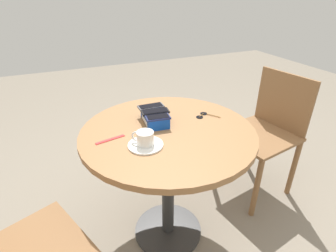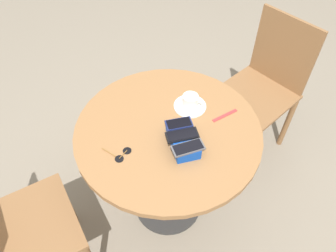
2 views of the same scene
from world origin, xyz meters
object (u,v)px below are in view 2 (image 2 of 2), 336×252
at_px(round_table, 168,147).
at_px(phone_gray, 188,148).
at_px(phone_navy, 179,124).
at_px(coffee_cup, 191,101).
at_px(phone_box, 183,140).
at_px(saucer, 190,106).
at_px(chair_near_window, 263,88).
at_px(lanyard_strap, 225,115).
at_px(chair_far_side, 11,236).
at_px(phone_black, 182,135).
at_px(sunglasses, 121,154).

relative_size(round_table, phone_gray, 6.32).
height_order(phone_navy, coffee_cup, coffee_cup).
relative_size(phone_box, phone_navy, 1.67).
xyz_separation_m(phone_navy, saucer, (0.13, -0.11, -0.06)).
xyz_separation_m(phone_gray, chair_near_window, (0.48, -0.72, -0.30)).
height_order(lanyard_strap, chair_far_side, chair_far_side).
xyz_separation_m(saucer, lanyard_strap, (-0.11, -0.13, -0.00)).
distance_m(phone_box, phone_black, 0.03).
xyz_separation_m(phone_box, phone_gray, (-0.07, 0.01, 0.03)).
bearing_deg(sunglasses, round_table, -73.84).
bearing_deg(lanyard_strap, coffee_cup, 49.85).
relative_size(round_table, sunglasses, 7.22).
bearing_deg(phone_gray, round_table, 8.39).
bearing_deg(phone_black, coffee_cup, -32.07).
height_order(coffee_cup, lanyard_strap, coffee_cup).
bearing_deg(chair_near_window, phone_black, 119.72).
distance_m(phone_box, chair_far_side, 0.87).
distance_m(coffee_cup, chair_far_side, 1.01).
relative_size(phone_gray, saucer, 0.87).
relative_size(saucer, chair_far_side, 0.19).
bearing_deg(phone_box, round_table, 16.64).
bearing_deg(phone_gray, phone_black, -1.49).
relative_size(phone_gray, phone_navy, 1.10).
bearing_deg(round_table, chair_far_side, 99.96).
relative_size(phone_box, coffee_cup, 2.27).
distance_m(phone_black, coffee_cup, 0.24).
bearing_deg(saucer, lanyard_strap, -130.17).
xyz_separation_m(phone_gray, phone_black, (0.07, -0.00, 0.00)).
xyz_separation_m(round_table, chair_far_side, (-0.14, 0.79, -0.13)).
relative_size(phone_box, saucer, 1.31).
bearing_deg(phone_box, lanyard_strap, -70.54).
xyz_separation_m(phone_gray, coffee_cup, (0.27, -0.13, -0.02)).
bearing_deg(round_table, phone_box, -163.36).
bearing_deg(chair_near_window, round_table, 112.40).
height_order(round_table, phone_black, phone_black).
relative_size(phone_navy, coffee_cup, 1.36).
bearing_deg(phone_navy, lanyard_strap, -85.21).
distance_m(lanyard_strap, chair_near_window, 0.61).
bearing_deg(chair_near_window, coffee_cup, 109.56).
relative_size(phone_navy, sunglasses, 1.04).
bearing_deg(phone_box, chair_far_side, 92.35).
bearing_deg(phone_gray, phone_box, -4.69).
bearing_deg(coffee_cup, phone_black, 147.93).
height_order(phone_navy, sunglasses, phone_navy).
bearing_deg(saucer, chair_near_window, -70.63).
bearing_deg(lanyard_strap, sunglasses, 95.92).
relative_size(phone_black, chair_far_side, 0.17).
height_order(phone_black, phone_navy, phone_black).
distance_m(sunglasses, chair_far_side, 0.61).
bearing_deg(coffee_cup, phone_gray, 154.88).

